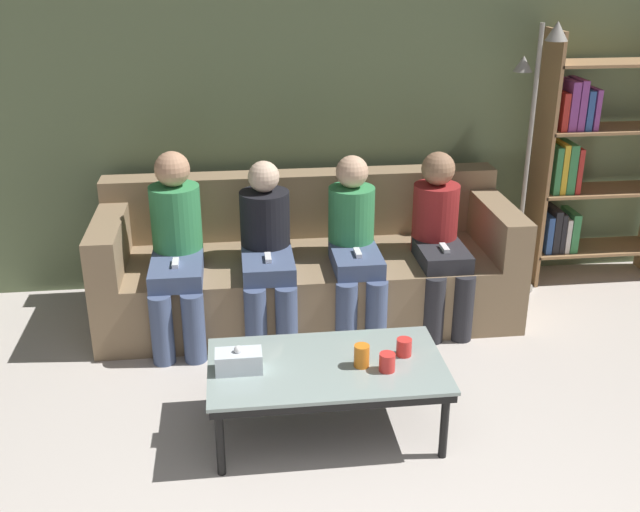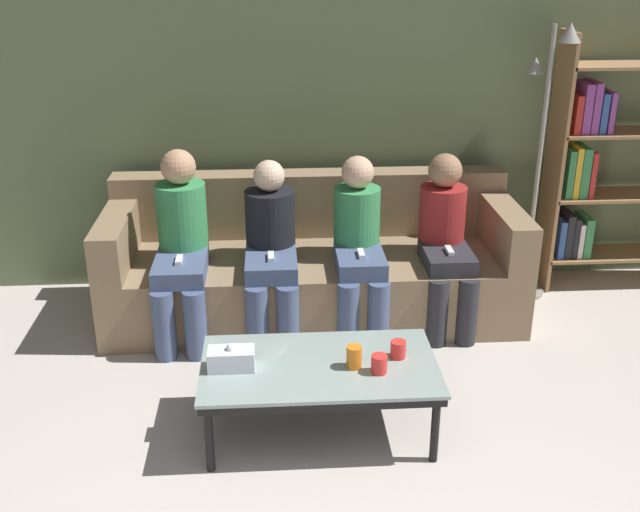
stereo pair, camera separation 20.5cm
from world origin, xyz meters
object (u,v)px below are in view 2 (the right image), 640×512
couch (313,266)px  coffee_table (319,371)px  seated_person_right_end (445,238)px  seated_person_mid_left (271,245)px  cup_near_right (379,364)px  seated_person_left_end (181,241)px  standing_lamp (544,135)px  cup_far_center (398,349)px  bookshelf (600,167)px  seated_person_mid_right (359,242)px  cup_near_left (354,357)px  tissue_box (231,359)px

couch → coffee_table: 1.35m
seated_person_right_end → seated_person_mid_left: bearing=-179.5°
couch → cup_near_right: 1.46m
seated_person_left_end → seated_person_right_end: bearing=0.2°
standing_lamp → cup_far_center: bearing=-128.3°
cup_far_center → coffee_table: bearing=-174.3°
coffee_table → bookshelf: 2.65m
coffee_table → seated_person_mid_right: size_ratio=1.06×
cup_near_left → seated_person_mid_left: 1.22m
cup_near_left → couch: bearing=94.8°
tissue_box → standing_lamp: standing_lamp is taller
cup_near_right → seated_person_left_end: 1.60m
seated_person_mid_left → seated_person_right_end: (1.07, 0.01, 0.01)m
bookshelf → standing_lamp: standing_lamp is taller
tissue_box → seated_person_left_end: (-0.34, 1.12, 0.16)m
cup_far_center → tissue_box: (-0.80, -0.05, 0.01)m
cup_near_left → tissue_box: size_ratio=0.51×
seated_person_mid_left → seated_person_mid_right: seated_person_mid_right is taller
cup_near_left → bookshelf: bearing=42.4°
cup_far_center → couch: bearing=104.6°
cup_near_right → standing_lamp: standing_lamp is taller
cup_near_left → coffee_table: bearing=166.7°
cup_near_left → bookshelf: (1.85, 1.69, 0.41)m
tissue_box → couch: bearing=71.1°
standing_lamp → seated_person_right_end: standing_lamp is taller
bookshelf → seated_person_mid_left: (-2.23, -0.54, -0.29)m
coffee_table → standing_lamp: bearing=44.3°
seated_person_right_end → seated_person_left_end: bearing=-179.8°
cup_near_left → standing_lamp: bearing=48.2°
cup_near_left → cup_far_center: 0.24m
bookshelf → cup_near_right: bearing=-134.9°
bookshelf → seated_person_right_end: bearing=-155.5°
coffee_table → cup_near_left: (0.16, -0.04, 0.09)m
cup_near_left → seated_person_left_end: (-0.92, 1.15, 0.16)m
bookshelf → seated_person_mid_right: bearing=-162.5°
cup_near_right → seated_person_left_end: size_ratio=0.08×
bookshelf → coffee_table: bearing=-140.6°
tissue_box → standing_lamp: size_ratio=0.12×
bookshelf → cup_far_center: bearing=-135.3°
coffee_table → cup_near_left: size_ratio=10.22×
tissue_box → cup_near_right: bearing=-6.9°
cup_near_left → seated_person_mid_right: (0.15, 1.15, 0.13)m
cup_near_left → cup_near_right: cup_near_left is taller
couch → tissue_box: bearing=-108.9°
cup_far_center → bookshelf: (1.62, 1.61, 0.43)m
couch → tissue_box: 1.44m
coffee_table → cup_near_left: bearing=-13.3°
seated_person_mid_left → seated_person_mid_right: bearing=0.1°
seated_person_right_end → bookshelf: bearing=24.5°
couch → tissue_box: size_ratio=11.83×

